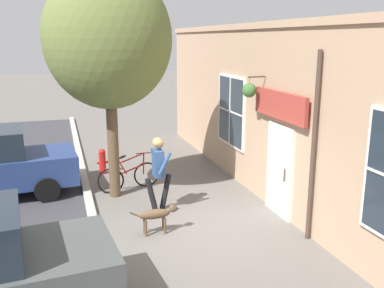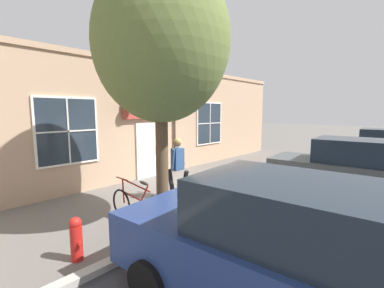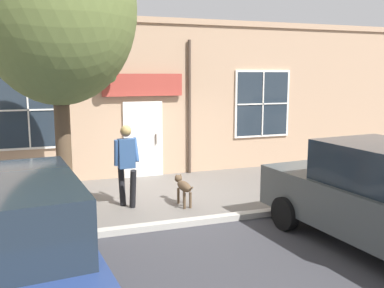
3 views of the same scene
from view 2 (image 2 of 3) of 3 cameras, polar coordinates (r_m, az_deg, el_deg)
The scene contains 9 objects.
ground_plane at distance 8.68m, azimuth -0.12°, elevation -9.66°, with size 90.00×90.00×0.00m, color #66605B.
storefront_facade at distance 10.05m, azimuth -9.96°, elevation 5.25°, with size 0.95×18.00×4.36m.
pedestrian_walking at distance 7.38m, azimuth -3.23°, elevation -4.03°, with size 0.68×0.55×1.79m.
dog_on_leash at distance 8.18m, azimuth 4.29°, elevation -7.68°, with size 1.08×0.23×0.63m.
street_tree_by_curb at distance 5.85m, azimuth -6.82°, elevation 20.71°, with size 3.07×2.76×5.66m.
leaning_bicycle at distance 6.21m, azimuth -11.90°, elevation -13.18°, with size 1.71×0.32×1.01m.
parked_car_nearest_curb at distance 3.54m, azimuth 18.77°, elevation -21.08°, with size 4.44×2.23×1.75m.
parked_car_mid_block at distance 8.78m, azimuth 31.93°, elevation -4.69°, with size 4.44×2.23×1.75m.
fire_hydrant at distance 5.04m, azimuth -24.33°, elevation -18.53°, with size 0.34×0.20×0.77m.
Camera 2 is at (5.65, -6.09, 2.54)m, focal length 24.00 mm.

